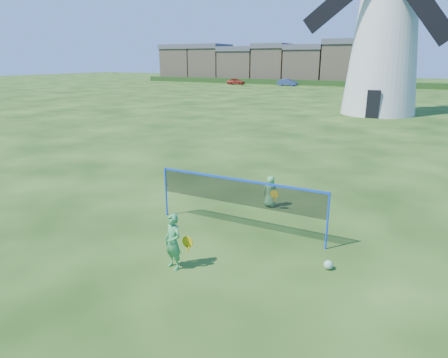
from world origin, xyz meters
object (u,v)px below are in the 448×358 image
at_px(badminton_net, 239,193).
at_px(car_left, 236,81).
at_px(play_ball, 328,265).
at_px(car_right, 287,82).
at_px(windmill, 385,36).
at_px(player_girl, 173,242).
at_px(player_boy, 270,192).

bearing_deg(badminton_net, car_left, 116.09).
height_order(play_ball, car_right, car_right).
distance_m(windmill, car_left, 45.09).
relative_size(player_girl, car_right, 0.36).
bearing_deg(play_ball, windmill, 95.30).
height_order(windmill, car_right, windmill).
relative_size(badminton_net, car_right, 1.36).
bearing_deg(car_left, player_girl, -167.06).
height_order(windmill, play_ball, windmill).
bearing_deg(car_left, badminton_net, -165.82).
xyz_separation_m(windmill, car_right, (-20.12, 34.12, -6.02)).
bearing_deg(car_right, player_girl, -162.01).
bearing_deg(car_right, play_ball, -158.99).
distance_m(badminton_net, player_boy, 2.30).
distance_m(player_boy, play_ball, 4.22).
height_order(player_boy, play_ball, player_boy).
height_order(windmill, badminton_net, windmill).
bearing_deg(play_ball, car_left, 117.78).
relative_size(car_left, car_right, 0.95).
bearing_deg(badminton_net, player_boy, 87.34).
height_order(badminton_net, player_boy, badminton_net).
height_order(windmill, car_left, windmill).
relative_size(windmill, car_right, 5.05).
height_order(player_girl, car_right, player_girl).
height_order(play_ball, car_left, car_left).
bearing_deg(player_girl, car_right, 124.07).
distance_m(badminton_net, car_left, 68.48).
relative_size(play_ball, car_left, 0.06).
relative_size(player_girl, play_ball, 6.13).
bearing_deg(windmill, player_girl, -90.89).
distance_m(play_ball, car_left, 70.65).
bearing_deg(windmill, car_right, 120.53).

